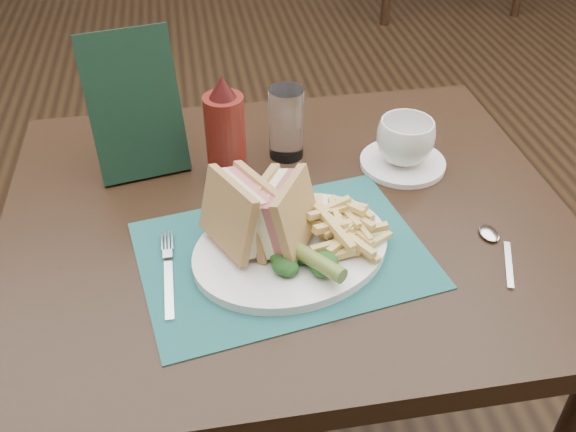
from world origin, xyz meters
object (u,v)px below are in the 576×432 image
object	(u,v)px
sandwich_half_b	(269,210)
check_presenter	(134,106)
saucer	(402,163)
coffee_cup	(405,141)
plate	(291,248)
placemat	(283,254)
sandwich_half_a	(228,217)
ketchup_bottle	(225,129)
table_main	(287,363)
drinking_glass	(286,123)

from	to	relation	value
sandwich_half_b	check_presenter	distance (m)	0.32
saucer	coffee_cup	bearing A→B (deg)	0.00
plate	saucer	world-z (taller)	plate
sandwich_half_b	coffee_cup	distance (m)	0.32
sandwich_half_b	coffee_cup	bearing A→B (deg)	65.71
saucer	coffee_cup	xyz separation A→B (m)	(0.00, 0.00, 0.04)
plate	check_presenter	size ratio (longest dim) A/B	1.22
placemat	sandwich_half_a	bearing A→B (deg)	173.28
coffee_cup	check_presenter	world-z (taller)	check_presenter
coffee_cup	ketchup_bottle	world-z (taller)	ketchup_bottle
coffee_cup	ketchup_bottle	xyz separation A→B (m)	(-0.31, 0.02, 0.04)
placemat	sandwich_half_b	size ratio (longest dim) A/B	3.74
ketchup_bottle	sandwich_half_a	bearing A→B (deg)	-94.45
ketchup_bottle	placemat	bearing A→B (deg)	-74.86
sandwich_half_b	check_presenter	xyz separation A→B (m)	(-0.19, 0.26, 0.05)
table_main	sandwich_half_a	world-z (taller)	sandwich_half_a
coffee_cup	ketchup_bottle	bearing A→B (deg)	176.26
placemat	check_presenter	distance (m)	0.36
check_presenter	coffee_cup	bearing A→B (deg)	-20.46
plate	ketchup_bottle	distance (m)	0.25
plate	drinking_glass	world-z (taller)	drinking_glass
table_main	check_presenter	size ratio (longest dim) A/B	3.65
coffee_cup	ketchup_bottle	size ratio (longest dim) A/B	0.54
plate	table_main	bearing A→B (deg)	63.07
sandwich_half_b	drinking_glass	xyz separation A→B (m)	(0.07, 0.25, -0.01)
sandwich_half_a	plate	bearing A→B (deg)	-31.28
check_presenter	sandwich_half_a	bearing A→B (deg)	-75.61
coffee_cup	table_main	bearing A→B (deg)	-155.99
saucer	drinking_glass	bearing A→B (deg)	160.98
saucer	ketchup_bottle	world-z (taller)	ketchup_bottle
placemat	saucer	size ratio (longest dim) A/B	2.75
plate	sandwich_half_b	xyz separation A→B (m)	(-0.03, 0.02, 0.06)
sandwich_half_b	table_main	bearing A→B (deg)	95.08
table_main	ketchup_bottle	xyz separation A→B (m)	(-0.08, 0.12, 0.47)
ketchup_bottle	check_presenter	size ratio (longest dim) A/B	0.75
drinking_glass	check_presenter	world-z (taller)	check_presenter
plate	sandwich_half_b	world-z (taller)	sandwich_half_b
placemat	ketchup_bottle	world-z (taller)	ketchup_bottle
plate	sandwich_half_a	size ratio (longest dim) A/B	2.65
placemat	plate	world-z (taller)	plate
sandwich_half_b	check_presenter	size ratio (longest dim) A/B	0.45
saucer	drinking_glass	distance (m)	0.22
drinking_glass	ketchup_bottle	bearing A→B (deg)	-156.57
table_main	check_presenter	bearing A→B (deg)	142.65
sandwich_half_b	plate	bearing A→B (deg)	2.96
placemat	plate	size ratio (longest dim) A/B	1.37
sandwich_half_a	ketchup_bottle	size ratio (longest dim) A/B	0.61
table_main	saucer	bearing A→B (deg)	24.01
table_main	saucer	xyz separation A→B (m)	(0.22, 0.10, 0.38)
sandwich_half_b	saucer	world-z (taller)	sandwich_half_b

